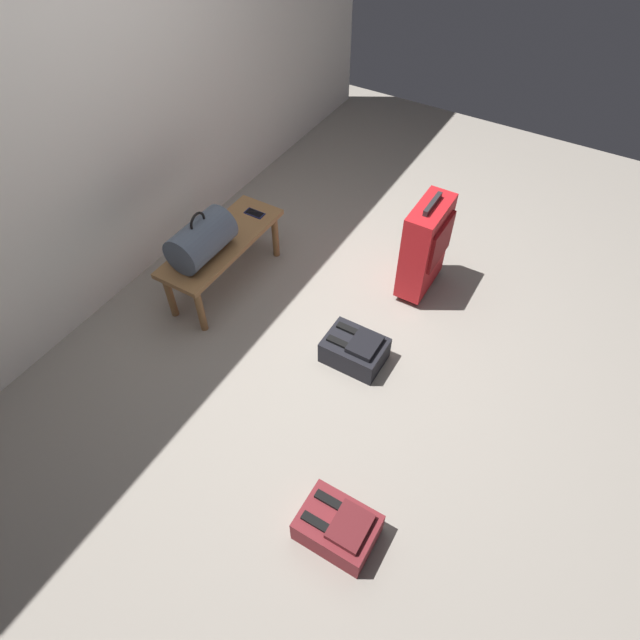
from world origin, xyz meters
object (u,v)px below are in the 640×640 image
(bench, at_px, (223,247))
(cell_phone, at_px, (255,213))
(backpack_maroon, at_px, (338,527))
(backpack_dark, at_px, (355,350))
(duffel_bag_slate, at_px, (201,240))
(suitcase_upright_red, at_px, (425,246))

(bench, height_order, cell_phone, cell_phone)
(backpack_maroon, relative_size, backpack_dark, 1.00)
(duffel_bag_slate, height_order, suitcase_upright_red, suitcase_upright_red)
(backpack_maroon, bearing_deg, bench, 53.34)
(cell_phone, bearing_deg, backpack_dark, -114.49)
(bench, bearing_deg, backpack_dark, -97.51)
(bench, xyz_separation_m, backpack_maroon, (-1.18, -1.59, -0.25))
(cell_phone, distance_m, suitcase_upright_red, 1.23)
(bench, relative_size, duffel_bag_slate, 2.27)
(backpack_dark, bearing_deg, duffel_bag_slate, 91.46)
(duffel_bag_slate, relative_size, backpack_dark, 1.16)
(duffel_bag_slate, distance_m, suitcase_upright_red, 1.49)
(duffel_bag_slate, height_order, backpack_dark, duffel_bag_slate)
(backpack_maroon, distance_m, backpack_dark, 1.13)
(duffel_bag_slate, relative_size, suitcase_upright_red, 0.59)
(cell_phone, distance_m, backpack_maroon, 2.21)
(bench, height_order, backpack_maroon, bench)
(bench, bearing_deg, backpack_maroon, -126.66)
(bench, height_order, backpack_dark, bench)
(bench, relative_size, backpack_maroon, 2.63)
(bench, height_order, suitcase_upright_red, suitcase_upright_red)
(duffel_bag_slate, bearing_deg, suitcase_upright_red, -55.03)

